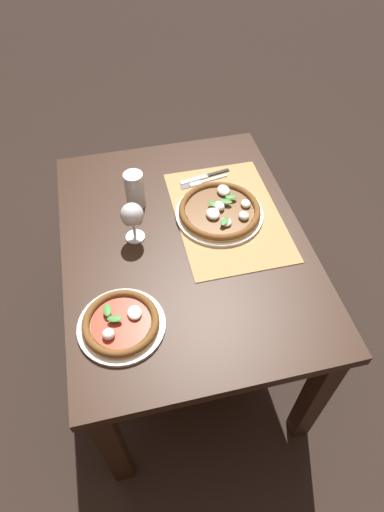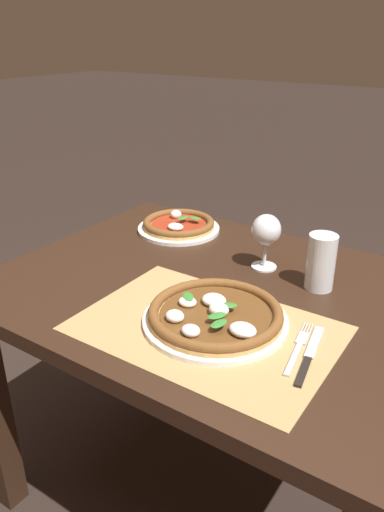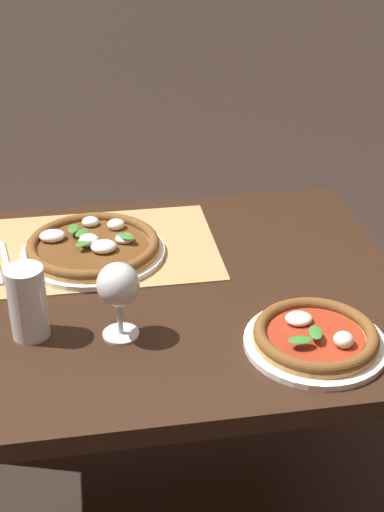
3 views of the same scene
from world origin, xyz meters
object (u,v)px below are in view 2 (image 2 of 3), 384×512
wine_glass (266,232)px  pint_glass (321,263)px  pizza_near (215,315)px  pizza_far (179,225)px  knife (310,355)px  fork (298,347)px

wine_glass → pint_glass: size_ratio=1.07×
pint_glass → pizza_near: bearing=-114.0°
pizza_near → wine_glass: wine_glass is taller
pizza_far → wine_glass: wine_glass is taller
pizza_near → knife: size_ratio=1.52×
wine_glass → fork: wine_glass is taller
pizza_far → wine_glass: size_ratio=1.72×
pizza_near → fork: 0.20m
wine_glass → pizza_near: bearing=-83.3°
pint_glass → fork: pint_glass is taller
pizza_near → knife: 0.22m
fork → pint_glass: bearing=102.9°
fork → pizza_near: bearing=-176.3°
pizza_near → wine_glass: size_ratio=2.10×
fork → knife: knife is taller
wine_glass → fork: 0.40m
pint_glass → knife: (0.09, -0.29, -0.06)m
pizza_near → wine_glass: 0.33m
pizza_far → fork: bearing=-34.5°
knife → wine_glass: bearing=129.1°
pizza_far → pint_glass: size_ratio=1.84×
wine_glass → pint_glass: wine_glass is taller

